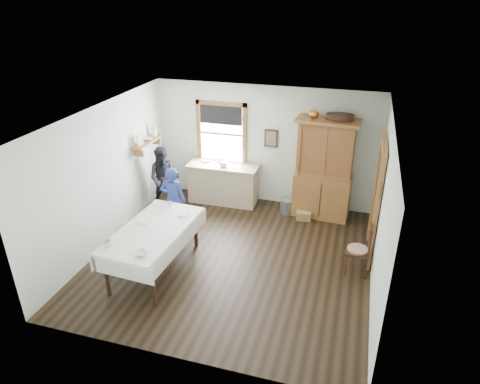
# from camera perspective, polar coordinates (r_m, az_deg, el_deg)

# --- Properties ---
(room) EXTENTS (5.01, 5.01, 2.70)m
(room) POSITION_cam_1_polar(r_m,az_deg,el_deg) (7.42, -1.13, -0.10)
(room) COLOR black
(room) RESTS_ON ground
(window) EXTENTS (1.18, 0.07, 1.48)m
(window) POSITION_cam_1_polar(r_m,az_deg,el_deg) (9.78, -2.48, 8.22)
(window) COLOR white
(window) RESTS_ON room
(doorway) EXTENTS (0.09, 1.14, 2.22)m
(doorway) POSITION_cam_1_polar(r_m,az_deg,el_deg) (8.00, 17.83, -0.89)
(doorway) COLOR #4C4236
(doorway) RESTS_ON room
(wall_shelf) EXTENTS (0.24, 1.00, 0.44)m
(wall_shelf) POSITION_cam_1_polar(r_m,az_deg,el_deg) (9.52, -12.18, 6.78)
(wall_shelf) COLOR olive
(wall_shelf) RESTS_ON room
(framed_picture) EXTENTS (0.30, 0.04, 0.40)m
(framed_picture) POSITION_cam_1_polar(r_m,az_deg,el_deg) (9.51, 4.15, 7.14)
(framed_picture) COLOR #371E13
(framed_picture) RESTS_ON room
(rug_beater) EXTENTS (0.01, 0.27, 0.27)m
(rug_beater) POSITION_cam_1_polar(r_m,az_deg,el_deg) (7.27, 18.36, 1.16)
(rug_beater) COLOR black
(rug_beater) RESTS_ON room
(work_counter) EXTENTS (1.62, 0.63, 0.92)m
(work_counter) POSITION_cam_1_polar(r_m,az_deg,el_deg) (9.89, -2.25, 1.16)
(work_counter) COLOR tan
(work_counter) RESTS_ON room
(china_hutch) EXTENTS (1.32, 0.69, 2.18)m
(china_hutch) POSITION_cam_1_polar(r_m,az_deg,el_deg) (9.20, 11.13, 2.97)
(china_hutch) COLOR olive
(china_hutch) RESTS_ON room
(dining_table) EXTENTS (1.22, 2.12, 0.82)m
(dining_table) POSITION_cam_1_polar(r_m,az_deg,el_deg) (7.74, -11.28, -7.45)
(dining_table) COLOR white
(dining_table) RESTS_ON room
(spindle_chair) EXTENTS (0.48, 0.48, 0.97)m
(spindle_chair) POSITION_cam_1_polar(r_m,az_deg,el_deg) (7.74, 15.48, -7.30)
(spindle_chair) COLOR #371E13
(spindle_chair) RESTS_ON room
(pail) EXTENTS (0.36, 0.36, 0.33)m
(pail) POSITION_cam_1_polar(r_m,az_deg,el_deg) (9.57, 6.29, -1.87)
(pail) COLOR gray
(pail) RESTS_ON room
(wicker_basket) EXTENTS (0.33, 0.25, 0.18)m
(wicker_basket) POSITION_cam_1_polar(r_m,az_deg,el_deg) (9.39, 8.49, -3.11)
(wicker_basket) COLOR #A07F48
(wicker_basket) RESTS_ON room
(woman_blue) EXTENTS (0.52, 0.38, 1.33)m
(woman_blue) POSITION_cam_1_polar(r_m,az_deg,el_deg) (8.66, -8.88, -1.46)
(woman_blue) COLOR navy
(woman_blue) RESTS_ON room
(figure_dark) EXTENTS (0.76, 0.66, 1.34)m
(figure_dark) POSITION_cam_1_polar(r_m,az_deg,el_deg) (9.68, -10.05, 1.53)
(figure_dark) COLOR black
(figure_dark) RESTS_ON room
(table_cup_a) EXTENTS (0.14, 0.14, 0.10)m
(table_cup_a) POSITION_cam_1_polar(r_m,az_deg,el_deg) (7.20, -17.23, -6.58)
(table_cup_a) COLOR silver
(table_cup_a) RESTS_ON dining_table
(table_cup_b) EXTENTS (0.11, 0.11, 0.09)m
(table_cup_b) POSITION_cam_1_polar(r_m,az_deg,el_deg) (8.20, -9.32, -1.57)
(table_cup_b) COLOR silver
(table_cup_b) RESTS_ON dining_table
(table_bowl) EXTENTS (0.27, 0.27, 0.05)m
(table_bowl) POSITION_cam_1_polar(r_m,az_deg,el_deg) (6.87, -12.99, -7.96)
(table_bowl) COLOR silver
(table_bowl) RESTS_ON dining_table
(counter_book) EXTENTS (0.27, 0.27, 0.02)m
(counter_book) POSITION_cam_1_polar(r_m,az_deg,el_deg) (9.93, -5.18, 4.12)
(counter_book) COLOR #705F4B
(counter_book) RESTS_ON work_counter
(counter_bowl) EXTENTS (0.23, 0.23, 0.06)m
(counter_bowl) POSITION_cam_1_polar(r_m,az_deg,el_deg) (9.86, -2.57, 4.15)
(counter_bowl) COLOR silver
(counter_bowl) RESTS_ON work_counter
(shelf_bowl) EXTENTS (0.22, 0.22, 0.05)m
(shelf_bowl) POSITION_cam_1_polar(r_m,az_deg,el_deg) (9.52, -12.16, 6.94)
(shelf_bowl) COLOR silver
(shelf_bowl) RESTS_ON wall_shelf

